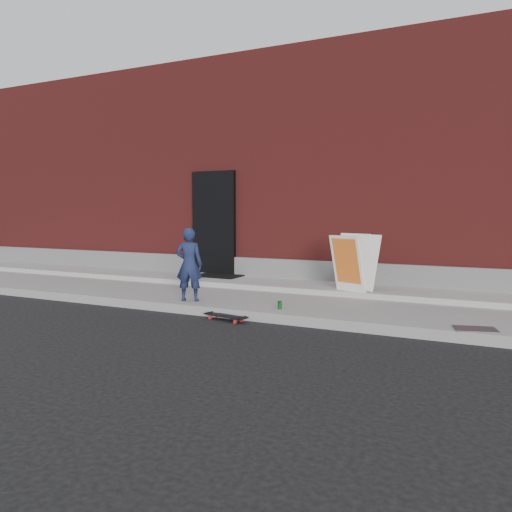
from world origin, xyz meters
The scene contains 10 objects.
ground centered at (0.00, 0.00, 0.00)m, with size 80.00×80.00×0.00m, color black.
sidewalk centered at (0.00, 1.50, 0.07)m, with size 20.00×3.00×0.15m, color gray.
apron centered at (0.00, 2.40, 0.20)m, with size 20.00×1.20×0.10m, color gray.
building centered at (0.00, 6.99, 2.50)m, with size 20.00×8.10×5.00m.
child centered at (-1.55, 0.35, 0.76)m, with size 0.45×0.29×1.23m, color #171F41.
skateboard centered at (-0.60, -0.12, 0.07)m, with size 0.74×0.33×0.08m.
pizza_sign centered at (0.81, 1.98, 0.75)m, with size 0.83×0.89×1.01m.
soda_can centered at (0.09, 0.35, 0.21)m, with size 0.07×0.07×0.13m, color #187923.
doormat centered at (-2.30, 2.70, 0.26)m, with size 0.95×0.77×0.03m, color black.
utility_plate centered at (2.85, 0.20, 0.16)m, with size 0.51×0.33×0.02m, color #4D4D52.
Camera 1 is at (3.03, -6.60, 1.65)m, focal length 35.00 mm.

